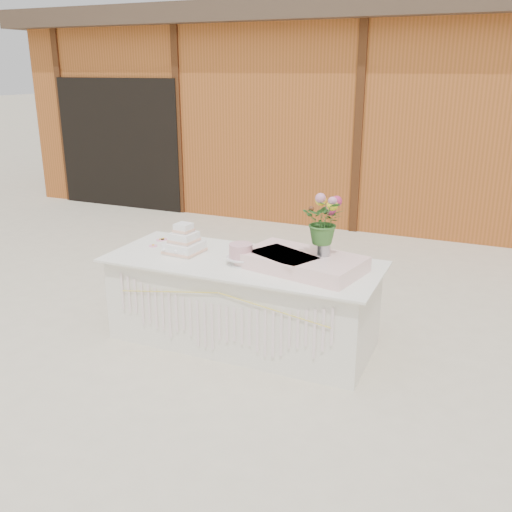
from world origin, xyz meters
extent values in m
plane|color=beige|center=(0.00, 0.00, 0.00)|extent=(80.00, 80.00, 0.00)
cube|color=#A15121|center=(0.00, 6.00, 1.50)|extent=(12.00, 4.00, 3.00)
cube|color=#423124|center=(0.00, 6.00, 3.15)|extent=(12.60, 4.60, 0.30)
cube|color=black|center=(-4.20, 3.98, 1.10)|extent=(2.40, 0.08, 2.20)
cube|color=white|center=(0.00, 0.00, 0.38)|extent=(2.28, 0.88, 0.75)
cube|color=white|center=(0.00, 0.00, 0.76)|extent=(2.40, 1.00, 0.02)
cube|color=white|center=(-0.57, -0.01, 0.82)|extent=(0.32, 0.32, 0.10)
cube|color=#FFC0A1|center=(-0.57, -0.01, 0.79)|extent=(0.33, 0.33, 0.02)
cube|color=white|center=(-0.57, -0.01, 0.92)|extent=(0.23, 0.23, 0.09)
cube|color=#FFC0A1|center=(-0.57, -0.01, 0.89)|extent=(0.24, 0.24, 0.02)
cube|color=white|center=(-0.57, -0.01, 1.00)|extent=(0.15, 0.15, 0.08)
cube|color=#FFC0A1|center=(-0.57, -0.01, 0.98)|extent=(0.16, 0.16, 0.02)
cylinder|color=white|center=(0.03, -0.10, 0.78)|extent=(0.22, 0.22, 0.01)
cylinder|color=white|center=(0.03, -0.10, 0.80)|extent=(0.06, 0.06, 0.04)
cylinder|color=white|center=(0.03, -0.10, 0.83)|extent=(0.25, 0.25, 0.01)
cylinder|color=#F1AEB7|center=(0.03, -0.10, 0.89)|extent=(0.20, 0.20, 0.12)
cube|color=#FFD0CD|center=(0.55, 0.00, 0.83)|extent=(1.08, 0.76, 0.12)
cylinder|color=#A2A2A7|center=(0.71, 0.05, 0.97)|extent=(0.11, 0.11, 0.15)
imported|color=#346729|center=(0.71, 0.05, 1.23)|extent=(0.36, 0.32, 0.38)
camera|label=1|loc=(1.97, -4.24, 2.36)|focal=40.00mm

